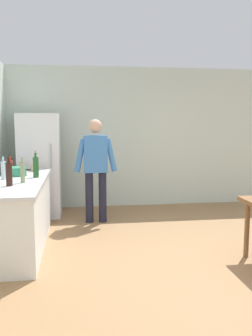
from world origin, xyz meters
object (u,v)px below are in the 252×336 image
at_px(bottle_water_clear, 4,170).
at_px(person, 96,164).
at_px(bottle_sauce_red, 10,166).
at_px(bottle_wine_green, 36,167).
at_px(refrigerator, 40,165).
at_px(bottle_wine_dark, 9,174).
at_px(utensil_jar, 35,166).
at_px(bottle_vinegar_tall, 23,172).
at_px(cooking_pot, 16,171).

bearing_deg(bottle_water_clear, person, 36.25).
bearing_deg(bottle_sauce_red, person, 11.34).
xyz_separation_m(bottle_water_clear, bottle_wine_green, (0.41, 0.11, 0.02)).
relative_size(refrigerator, bottle_wine_dark, 5.29).
bearing_deg(bottle_wine_dark, bottle_water_clear, 107.53).
xyz_separation_m(utensil_jar, bottle_sauce_red, (-0.35, -0.07, 0.02)).
bearing_deg(person, bottle_wine_green, -136.29).
distance_m(refrigerator, bottle_wine_green, 1.39).
height_order(bottle_vinegar_tall, bottle_wine_green, bottle_wine_green).
height_order(bottle_water_clear, bottle_wine_dark, bottle_wine_dark).
bearing_deg(cooking_pot, person, 28.16).
height_order(cooking_pot, bottle_wine_dark, bottle_wine_dark).
relative_size(utensil_jar, bottle_sauce_red, 1.33).
bearing_deg(bottle_water_clear, bottle_wine_dark, -72.47).
bearing_deg(bottle_wine_green, refrigerator, 93.66).
height_order(utensil_jar, bottle_vinegar_tall, same).
xyz_separation_m(refrigerator, bottle_water_clear, (-0.32, -1.48, 0.13)).
relative_size(bottle_wine_dark, bottle_wine_green, 1.00).
height_order(refrigerator, bottle_wine_dark, refrigerator).
bearing_deg(utensil_jar, cooking_pot, -115.69).
xyz_separation_m(bottle_vinegar_tall, bottle_water_clear, (-0.29, 0.31, -0.01)).
xyz_separation_m(refrigerator, bottle_sauce_red, (-0.35, -0.81, 0.10)).
relative_size(person, bottle_wine_dark, 5.00).
distance_m(bottle_vinegar_tall, bottle_wine_dark, 0.24).
height_order(person, cooking_pot, person).
distance_m(refrigerator, cooking_pot, 1.19).
bearing_deg(bottle_vinegar_tall, bottle_wine_green, 74.36).
bearing_deg(bottle_wine_dark, utensil_jar, 83.10).
xyz_separation_m(bottle_vinegar_tall, bottle_wine_green, (0.12, 0.42, 0.01)).
relative_size(cooking_pot, bottle_vinegar_tall, 1.25).
xyz_separation_m(utensil_jar, bottle_vinegar_tall, (-0.03, -1.05, 0.06)).
xyz_separation_m(person, utensil_jar, (-0.95, -0.19, 0.00)).
relative_size(refrigerator, person, 1.06).
xyz_separation_m(bottle_sauce_red, bottle_water_clear, (0.03, -0.67, 0.03)).
height_order(refrigerator, cooking_pot, refrigerator).
distance_m(cooking_pot, bottle_wine_dark, 0.83).
bearing_deg(refrigerator, bottle_wine_green, -86.34).
xyz_separation_m(utensil_jar, bottle_wine_dark, (-0.15, -1.25, 0.07)).
xyz_separation_m(person, bottle_sauce_red, (-1.30, -0.26, 0.02)).
bearing_deg(bottle_vinegar_tall, refrigerator, 89.09).
bearing_deg(bottle_wine_green, bottle_sauce_red, 127.89).
height_order(bottle_sauce_red, bottle_water_clear, bottle_water_clear).
bearing_deg(person, bottle_water_clear, -143.75).
relative_size(refrigerator, bottle_water_clear, 6.00).
relative_size(refrigerator, bottle_sauce_red, 7.50).
bearing_deg(cooking_pot, bottle_vinegar_tall, -73.91).
relative_size(cooking_pot, utensil_jar, 1.25).
distance_m(bottle_sauce_red, bottle_water_clear, 0.67).
distance_m(refrigerator, utensil_jar, 0.75).
distance_m(refrigerator, person, 1.10).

